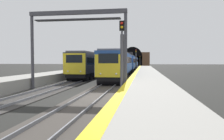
{
  "coord_description": "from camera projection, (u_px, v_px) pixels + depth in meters",
  "views": [
    {
      "loc": [
        -14.45,
        -3.56,
        2.59
      ],
      "look_at": [
        10.61,
        0.16,
        1.52
      ],
      "focal_mm": 34.24,
      "sensor_mm": 36.0,
      "label": 1
    }
  ],
  "objects": [
    {
      "name": "ground_plane",
      "position": [
        92.0,
        98.0,
        14.92
      ],
      "size": [
        320.0,
        320.0,
        0.0
      ],
      "primitive_type": "plane",
      "color": "black"
    },
    {
      "name": "platform_right",
      "position": [
        150.0,
        92.0,
        14.31
      ],
      "size": [
        112.0,
        3.53,
        1.01
      ],
      "primitive_type": "cube",
      "color": "#9E9B93",
      "rests_on": "ground_plane"
    },
    {
      "name": "platform_right_edge_strip",
      "position": [
        127.0,
        84.0,
        14.51
      ],
      "size": [
        112.0,
        0.5,
        0.01
      ],
      "primitive_type": "cube",
      "color": "yellow",
      "rests_on": "platform_right"
    },
    {
      "name": "track_main_line",
      "position": [
        92.0,
        97.0,
        14.91
      ],
      "size": [
        160.0,
        2.79,
        0.21
      ],
      "color": "#423D38",
      "rests_on": "ground_plane"
    },
    {
      "name": "track_adjacent_line",
      "position": [
        30.0,
        96.0,
        15.59
      ],
      "size": [
        160.0,
        2.91,
        0.21
      ],
      "color": "#383533",
      "rests_on": "ground_plane"
    },
    {
      "name": "train_main_approaching",
      "position": [
        129.0,
        62.0,
        52.03
      ],
      "size": [
        62.76,
        3.09,
        4.74
      ],
      "rotation": [
        0.0,
        0.0,
        3.15
      ],
      "color": "#264C99",
      "rests_on": "ground_plane"
    },
    {
      "name": "train_adjacent_platform",
      "position": [
        112.0,
        62.0,
        56.52
      ],
      "size": [
        63.55,
        2.93,
        3.84
      ],
      "rotation": [
        0.0,
        0.0,
        3.14
      ],
      "color": "#333338",
      "rests_on": "ground_plane"
    },
    {
      "name": "railway_signal_near",
      "position": [
        122.0,
        52.0,
        16.29
      ],
      "size": [
        0.39,
        0.38,
        5.64
      ],
      "rotation": [
        0.0,
        0.0,
        3.14
      ],
      "color": "#4C4C54",
      "rests_on": "ground_plane"
    },
    {
      "name": "railway_signal_mid",
      "position": [
        136.0,
        59.0,
        46.28
      ],
      "size": [
        0.39,
        0.38,
        5.14
      ],
      "rotation": [
        0.0,
        0.0,
        3.14
      ],
      "color": "#38383D",
      "rests_on": "ground_plane"
    },
    {
      "name": "railway_signal_far",
      "position": [
        140.0,
        60.0,
        96.29
      ],
      "size": [
        0.39,
        0.38,
        5.02
      ],
      "rotation": [
        0.0,
        0.0,
        3.14
      ],
      "color": "#38383D",
      "rests_on": "ground_plane"
    },
    {
      "name": "overhead_signal_gantry",
      "position": [
        77.0,
        30.0,
        18.99
      ],
      "size": [
        0.7,
        8.91,
        7.07
      ],
      "color": "#3F3F47",
      "rests_on": "ground_plane"
    },
    {
      "name": "tunnel_portal",
      "position": [
        133.0,
        59.0,
        115.31
      ],
      "size": [
        2.6,
        18.1,
        10.15
      ],
      "color": "brown",
      "rests_on": "ground_plane"
    }
  ]
}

